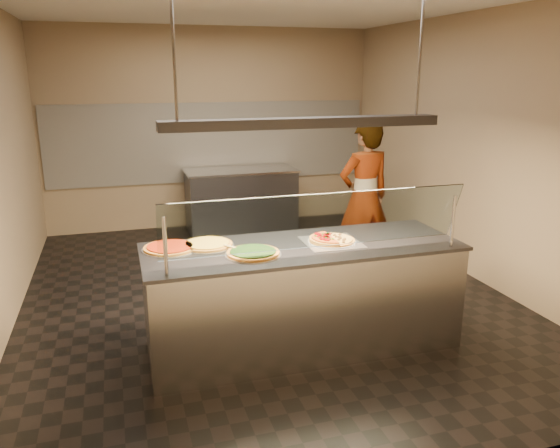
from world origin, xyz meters
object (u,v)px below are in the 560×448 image
object	(u,v)px
pizza_cheese	(207,244)
prep_table	(241,200)
sneeze_guard	(318,222)
half_pizza_sausage	(342,238)
pizza_tomato	(170,247)
serving_counter	(302,296)
half_pizza_pepperoni	(321,239)
heat_lamp_housing	(304,123)
perforated_tray	(332,242)
worker	(364,197)
pizza_spinach	(253,253)
pizza_spatula	(237,247)

from	to	relation	value
pizza_cheese	prep_table	bearing A→B (deg)	72.83
sneeze_guard	pizza_cheese	size ratio (longest dim) A/B	5.44
half_pizza_sausage	pizza_tomato	xyz separation A→B (m)	(-1.44, 0.21, -0.01)
serving_counter	half_pizza_pepperoni	size ratio (longest dim) A/B	6.87
serving_counter	sneeze_guard	xyz separation A→B (m)	(-0.00, -0.34, 0.76)
serving_counter	heat_lamp_housing	size ratio (longest dim) A/B	1.17
half_pizza_pepperoni	pizza_tomato	world-z (taller)	half_pizza_pepperoni
perforated_tray	worker	xyz separation A→B (m)	(1.06, 1.60, -0.03)
pizza_spinach	pizza_spatula	world-z (taller)	pizza_spatula
pizza_spatula	prep_table	xyz separation A→B (m)	(0.89, 3.75, -0.49)
half_pizza_pepperoni	prep_table	xyz separation A→B (m)	(0.16, 3.78, -0.50)
serving_counter	sneeze_guard	bearing A→B (deg)	-90.00
half_pizza_sausage	half_pizza_pepperoni	bearing A→B (deg)	179.99
half_pizza_sausage	prep_table	bearing A→B (deg)	90.43
pizza_tomato	worker	size ratio (longest dim) A/B	0.25
prep_table	worker	xyz separation A→B (m)	(1.00, -2.18, 0.44)
serving_counter	pizza_cheese	world-z (taller)	pizza_cheese
half_pizza_sausage	prep_table	world-z (taller)	half_pizza_sausage
serving_counter	pizza_spinach	bearing A→B (deg)	-165.31
worker	heat_lamp_housing	bearing A→B (deg)	43.25
sneeze_guard	worker	world-z (taller)	worker
perforated_tray	pizza_tomato	size ratio (longest dim) A/B	1.04
pizza_tomato	perforated_tray	bearing A→B (deg)	-9.11
pizza_tomato	worker	distance (m)	2.78
pizza_cheese	prep_table	world-z (taller)	pizza_cheese
half_pizza_sausage	pizza_spinach	bearing A→B (deg)	-171.43
pizza_spinach	pizza_tomato	bearing A→B (deg)	151.50
pizza_spatula	worker	bearing A→B (deg)	39.68
pizza_spatula	prep_table	world-z (taller)	pizza_spatula
serving_counter	pizza_spinach	distance (m)	0.68
perforated_tray	worker	size ratio (longest dim) A/B	0.26
perforated_tray	pizza_tomato	bearing A→B (deg)	170.89
perforated_tray	pizza_spinach	distance (m)	0.74
worker	half_pizza_sausage	bearing A→B (deg)	51.59
heat_lamp_housing	half_pizza_sausage	bearing A→B (deg)	0.24
serving_counter	pizza_spatula	world-z (taller)	pizza_spatula
pizza_tomato	prep_table	distance (m)	3.86
prep_table	half_pizza_pepperoni	bearing A→B (deg)	-92.38
pizza_spatula	worker	xyz separation A→B (m)	(1.89, 1.56, -0.05)
pizza_tomato	prep_table	size ratio (longest dim) A/B	0.28
half_pizza_sausage	pizza_spatula	world-z (taller)	half_pizza_sausage
pizza_cheese	worker	size ratio (longest dim) A/B	0.25
half_pizza_pepperoni	worker	distance (m)	1.97
pizza_tomato	pizza_spatula	size ratio (longest dim) A/B	1.70
prep_table	pizza_spinach	bearing A→B (deg)	-101.44
half_pizza_sausage	pizza_spinach	distance (m)	0.83
prep_table	heat_lamp_housing	distance (m)	4.07
pizza_cheese	heat_lamp_housing	xyz separation A→B (m)	(0.78, -0.22, 1.01)
sneeze_guard	pizza_spinach	distance (m)	0.59
perforated_tray	sneeze_guard	bearing A→B (deg)	-127.18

